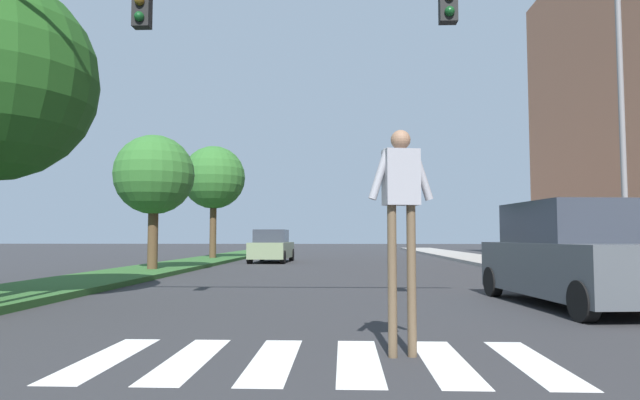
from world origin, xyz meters
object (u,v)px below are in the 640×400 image
tree_far (154,175)px  tree_distant (214,178)px  pedestrian_performer (401,204)px  sedan_midblock (272,247)px  traffic_light_gantry (140,48)px  street_lamp_right (617,104)px  suv_crossing (573,256)px

tree_far → tree_distant: 10.42m
pedestrian_performer → sedan_midblock: bearing=101.0°
traffic_light_gantry → street_lamp_right: bearing=27.1°
street_lamp_right → sedan_midblock: size_ratio=1.74×
tree_far → pedestrian_performer: (7.46, -13.49, -1.84)m
sedan_midblock → pedestrian_performer: bearing=-79.0°
pedestrian_performer → sedan_midblock: size_ratio=0.58×
tree_far → pedestrian_performer: 15.52m
tree_distant → traffic_light_gantry: bearing=-79.9°
street_lamp_right → tree_distant: bearing=130.7°
street_lamp_right → sedan_midblock: street_lamp_right is taller
street_lamp_right → suv_crossing: bearing=-128.1°
tree_distant → sedan_midblock: (3.47, -1.92, -3.74)m
street_lamp_right → pedestrian_performer: size_ratio=3.01×
tree_far → street_lamp_right: (13.62, -5.78, 1.09)m
tree_far → tree_distant: bearing=91.6°
suv_crossing → sedan_midblock: 19.13m
suv_crossing → sedan_midblock: suv_crossing is taller
traffic_light_gantry → suv_crossing: size_ratio=1.91×
tree_distant → traffic_light_gantry: (3.81, -21.31, -0.14)m
tree_distant → pedestrian_performer: (7.74, -23.85, -2.85)m
tree_distant → sedan_midblock: size_ratio=1.42×
tree_far → traffic_light_gantry: (3.53, -10.94, 0.86)m
tree_far → tree_distant: (-0.28, 10.37, 1.01)m
sedan_midblock → suv_crossing: bearing=-65.4°
traffic_light_gantry → street_lamp_right: (10.10, 5.16, 0.23)m
sedan_midblock → traffic_light_gantry: bearing=-89.0°
street_lamp_right → pedestrian_performer: 10.29m
suv_crossing → sedan_midblock: size_ratio=1.11×
tree_distant → suv_crossing: size_ratio=1.28×
pedestrian_performer → suv_crossing: (3.68, 4.54, -0.73)m
traffic_light_gantry → pedestrian_performer: traffic_light_gantry is taller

